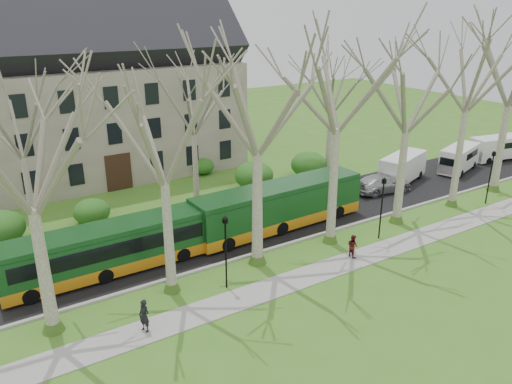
{
  "coord_description": "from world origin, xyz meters",
  "views": [
    {
      "loc": [
        -17.77,
        -22.74,
        15.08
      ],
      "look_at": [
        -1.49,
        3.0,
        3.63
      ],
      "focal_mm": 35.0,
      "sensor_mm": 36.0,
      "label": 1
    }
  ],
  "objects_px": {
    "bus_follow": "(279,205)",
    "pedestrian_b": "(353,246)",
    "van_c": "(496,148)",
    "bus_lead": "(108,249)",
    "van_b": "(459,159)",
    "van_a": "(403,168)",
    "pedestrian_a": "(144,316)",
    "sedan": "(383,183)"
  },
  "relations": [
    {
      "from": "sedan",
      "to": "pedestrian_a",
      "type": "bearing_deg",
      "value": 115.21
    },
    {
      "from": "van_b",
      "to": "van_c",
      "type": "relative_size",
      "value": 0.98
    },
    {
      "from": "van_b",
      "to": "pedestrian_a",
      "type": "xyz_separation_m",
      "value": [
        -34.59,
        -8.04,
        -0.34
      ]
    },
    {
      "from": "van_c",
      "to": "pedestrian_a",
      "type": "height_order",
      "value": "van_c"
    },
    {
      "from": "van_c",
      "to": "bus_lead",
      "type": "bearing_deg",
      "value": -166.78
    },
    {
      "from": "bus_follow",
      "to": "sedan",
      "type": "distance_m",
      "value": 11.68
    },
    {
      "from": "van_a",
      "to": "bus_follow",
      "type": "bearing_deg",
      "value": 169.44
    },
    {
      "from": "bus_follow",
      "to": "bus_lead",
      "type": "bearing_deg",
      "value": 178.13
    },
    {
      "from": "bus_lead",
      "to": "van_a",
      "type": "height_order",
      "value": "bus_lead"
    },
    {
      "from": "sedan",
      "to": "pedestrian_b",
      "type": "bearing_deg",
      "value": 133.28
    },
    {
      "from": "van_a",
      "to": "van_c",
      "type": "relative_size",
      "value": 1.02
    },
    {
      "from": "bus_lead",
      "to": "van_c",
      "type": "bearing_deg",
      "value": 2.27
    },
    {
      "from": "van_b",
      "to": "pedestrian_b",
      "type": "bearing_deg",
      "value": -177.13
    },
    {
      "from": "sedan",
      "to": "pedestrian_a",
      "type": "distance_m",
      "value": 25.36
    },
    {
      "from": "sedan",
      "to": "van_c",
      "type": "distance_m",
      "value": 16.73
    },
    {
      "from": "bus_follow",
      "to": "pedestrian_b",
      "type": "bearing_deg",
      "value": -79.48
    },
    {
      "from": "van_c",
      "to": "van_a",
      "type": "bearing_deg",
      "value": -171.08
    },
    {
      "from": "bus_follow",
      "to": "pedestrian_b",
      "type": "xyz_separation_m",
      "value": [
        1.34,
        -6.25,
        -0.9
      ]
    },
    {
      "from": "bus_follow",
      "to": "pedestrian_a",
      "type": "xyz_separation_m",
      "value": [
        -12.55,
        -6.61,
        -0.79
      ]
    },
    {
      "from": "van_a",
      "to": "pedestrian_b",
      "type": "distance_m",
      "value": 16.07
    },
    {
      "from": "pedestrian_b",
      "to": "van_b",
      "type": "bearing_deg",
      "value": -70.39
    },
    {
      "from": "bus_lead",
      "to": "van_c",
      "type": "xyz_separation_m",
      "value": [
        40.54,
        1.62,
        -0.3
      ]
    },
    {
      "from": "bus_lead",
      "to": "sedan",
      "type": "xyz_separation_m",
      "value": [
        23.82,
        1.12,
        -0.76
      ]
    },
    {
      "from": "bus_lead",
      "to": "bus_follow",
      "type": "relative_size",
      "value": 0.92
    },
    {
      "from": "pedestrian_a",
      "to": "pedestrian_b",
      "type": "relative_size",
      "value": 1.14
    },
    {
      "from": "bus_follow",
      "to": "van_b",
      "type": "distance_m",
      "value": 22.09
    },
    {
      "from": "van_a",
      "to": "pedestrian_a",
      "type": "relative_size",
      "value": 3.34
    },
    {
      "from": "van_b",
      "to": "pedestrian_b",
      "type": "height_order",
      "value": "van_b"
    },
    {
      "from": "van_a",
      "to": "sedan",
      "type": "bearing_deg",
      "value": 176.98
    },
    {
      "from": "van_b",
      "to": "van_c",
      "type": "height_order",
      "value": "van_c"
    },
    {
      "from": "bus_lead",
      "to": "pedestrian_a",
      "type": "relative_size",
      "value": 7.09
    },
    {
      "from": "van_a",
      "to": "van_b",
      "type": "distance_m",
      "value": 7.03
    },
    {
      "from": "bus_lead",
      "to": "van_c",
      "type": "height_order",
      "value": "bus_lead"
    },
    {
      "from": "bus_lead",
      "to": "van_b",
      "type": "height_order",
      "value": "bus_lead"
    },
    {
      "from": "van_a",
      "to": "pedestrian_a",
      "type": "xyz_separation_m",
      "value": [
        -27.59,
        -8.75,
        -0.39
      ]
    },
    {
      "from": "sedan",
      "to": "pedestrian_b",
      "type": "height_order",
      "value": "sedan"
    },
    {
      "from": "van_b",
      "to": "van_c",
      "type": "distance_m",
      "value": 6.26
    },
    {
      "from": "van_b",
      "to": "pedestrian_a",
      "type": "distance_m",
      "value": 35.51
    },
    {
      "from": "bus_follow",
      "to": "pedestrian_b",
      "type": "relative_size",
      "value": 8.77
    },
    {
      "from": "van_b",
      "to": "van_a",
      "type": "bearing_deg",
      "value": 156.72
    },
    {
      "from": "bus_lead",
      "to": "bus_follow",
      "type": "distance_m",
      "value": 12.24
    },
    {
      "from": "sedan",
      "to": "van_b",
      "type": "bearing_deg",
      "value": -81.24
    }
  ]
}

